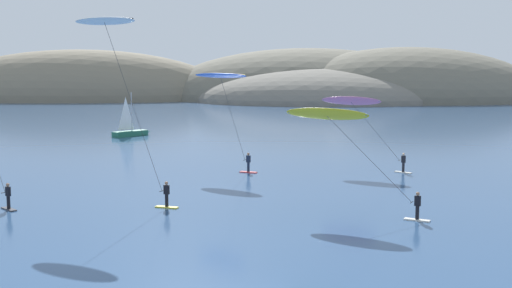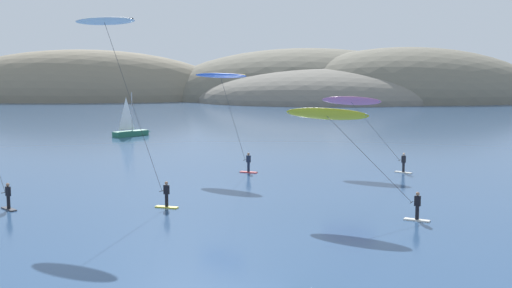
{
  "view_description": "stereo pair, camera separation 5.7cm",
  "coord_description": "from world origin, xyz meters",
  "px_view_note": "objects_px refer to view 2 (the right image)",
  "views": [
    {
      "loc": [
        -2.07,
        -21.94,
        8.96
      ],
      "look_at": [
        0.58,
        22.82,
        3.55
      ],
      "focal_mm": 45.0,
      "sensor_mm": 36.0,
      "label": 1
    },
    {
      "loc": [
        -2.01,
        -21.94,
        8.96
      ],
      "look_at": [
        0.58,
        22.82,
        3.55
      ],
      "focal_mm": 45.0,
      "sensor_mm": 36.0,
      "label": 2
    }
  ],
  "objects_px": {
    "kitesurfer_yellow": "(333,121)",
    "kitesurfer_white": "(110,38)",
    "kitesurfer_blue": "(223,82)",
    "sailboat_near": "(132,131)",
    "kitesurfer_pink": "(355,106)"
  },
  "relations": [
    {
      "from": "sailboat_near",
      "to": "kitesurfer_yellow",
      "type": "height_order",
      "value": "kitesurfer_yellow"
    },
    {
      "from": "kitesurfer_blue",
      "to": "sailboat_near",
      "type": "bearing_deg",
      "value": 112.35
    },
    {
      "from": "kitesurfer_yellow",
      "to": "kitesurfer_white",
      "type": "xyz_separation_m",
      "value": [
        -14.07,
        3.46,
        5.21
      ]
    },
    {
      "from": "sailboat_near",
      "to": "kitesurfer_blue",
      "type": "height_order",
      "value": "kitesurfer_blue"
    },
    {
      "from": "sailboat_near",
      "to": "kitesurfer_pink",
      "type": "xyz_separation_m",
      "value": [
        23.14,
        -28.43,
        4.94
      ]
    },
    {
      "from": "kitesurfer_blue",
      "to": "kitesurfer_white",
      "type": "bearing_deg",
      "value": -119.64
    },
    {
      "from": "kitesurfer_pink",
      "to": "kitesurfer_blue",
      "type": "height_order",
      "value": "kitesurfer_blue"
    },
    {
      "from": "kitesurfer_blue",
      "to": "kitesurfer_yellow",
      "type": "bearing_deg",
      "value": -67.61
    },
    {
      "from": "sailboat_near",
      "to": "kitesurfer_yellow",
      "type": "relative_size",
      "value": 0.69
    },
    {
      "from": "kitesurfer_yellow",
      "to": "kitesurfer_white",
      "type": "height_order",
      "value": "kitesurfer_white"
    },
    {
      "from": "kitesurfer_yellow",
      "to": "kitesurfer_blue",
      "type": "height_order",
      "value": "kitesurfer_blue"
    },
    {
      "from": "kitesurfer_pink",
      "to": "kitesurfer_blue",
      "type": "distance_m",
      "value": 11.73
    },
    {
      "from": "kitesurfer_pink",
      "to": "kitesurfer_white",
      "type": "relative_size",
      "value": 0.6
    },
    {
      "from": "kitesurfer_white",
      "to": "kitesurfer_pink",
      "type": "bearing_deg",
      "value": 33.82
    },
    {
      "from": "kitesurfer_pink",
      "to": "kitesurfer_blue",
      "type": "bearing_deg",
      "value": 178.81
    }
  ]
}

